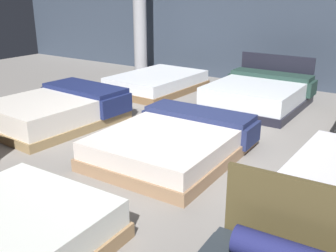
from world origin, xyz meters
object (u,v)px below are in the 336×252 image
at_px(bed_3, 58,110).
at_px(bed_4, 174,142).
at_px(bed_7, 259,94).
at_px(support_pillar, 140,7).
at_px(bed_6, 157,83).

height_order(bed_3, bed_4, bed_3).
relative_size(bed_3, bed_7, 1.09).
height_order(bed_3, support_pillar, support_pillar).
distance_m(bed_4, support_pillar, 5.65).
height_order(bed_7, support_pillar, support_pillar).
distance_m(bed_6, bed_7, 2.36).
height_order(bed_4, bed_6, bed_4).
height_order(bed_3, bed_6, bed_3).
relative_size(bed_7, support_pillar, 0.57).
bearing_deg(bed_7, bed_4, -90.95).
bearing_deg(support_pillar, bed_4, -47.36).
relative_size(bed_4, bed_6, 0.99).
bearing_deg(bed_3, support_pillar, 111.45).
xyz_separation_m(bed_3, support_pillar, (-1.31, 3.97, 1.50)).
relative_size(bed_3, bed_6, 0.99).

